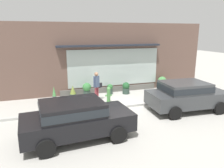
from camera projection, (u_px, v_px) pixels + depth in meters
name	position (u px, v px, depth m)	size (l,w,h in m)	color
ground_plane	(126.00, 106.00, 12.00)	(60.00, 60.00, 0.00)	#B2AFA8
curb_strip	(127.00, 106.00, 11.80)	(14.00, 0.24, 0.12)	#B2B2AD
storefront	(109.00, 59.00, 14.41)	(14.00, 0.81, 4.63)	brown
fire_hydrant	(109.00, 95.00, 12.34)	(0.39, 0.35, 0.96)	#4C8C47
pedestrian_with_handbag	(97.00, 84.00, 12.58)	(0.60, 0.41, 1.76)	#8E333D
parked_car_dark_gray	(186.00, 94.00, 11.09)	(4.16, 2.26, 1.53)	#383A3D
parked_car_black	(76.00, 117.00, 8.12)	(4.30, 2.31, 1.50)	black
potted_plant_window_right	(54.00, 94.00, 12.87)	(0.24, 0.24, 0.86)	#4C4C51
potted_plant_window_center	(87.00, 89.00, 13.63)	(0.55, 0.55, 0.89)	#33473D
potted_plant_window_left	(126.00, 88.00, 14.25)	(0.48, 0.48, 0.79)	#33473D
potted_plant_low_front	(110.00, 89.00, 14.18)	(0.37, 0.37, 0.68)	#33473D
potted_plant_corner_tall	(73.00, 92.00, 13.47)	(0.42, 0.42, 0.77)	#33473D
potted_plant_near_hydrant	(162.00, 82.00, 15.40)	(0.62, 0.62, 0.92)	#33473D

